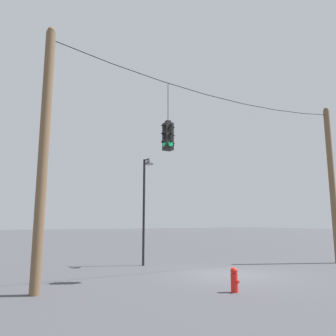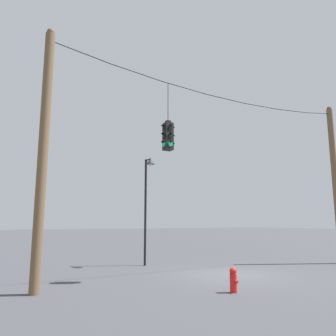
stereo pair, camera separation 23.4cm
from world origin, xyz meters
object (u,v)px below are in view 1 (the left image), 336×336
(fire_hydrant, at_px, (234,280))
(traffic_light_near_right_pole, at_px, (168,136))
(utility_pole_left, at_px, (43,153))
(street_lamp, at_px, (146,187))
(utility_pole_right, at_px, (332,182))

(fire_hydrant, bearing_deg, traffic_light_near_right_pole, 105.45)
(utility_pole_left, distance_m, street_lamp, 7.22)
(utility_pole_left, height_order, street_lamp, utility_pole_left)
(street_lamp, height_order, fire_hydrant, street_lamp)
(traffic_light_near_right_pole, bearing_deg, utility_pole_right, -0.00)
(street_lamp, relative_size, fire_hydrant, 7.23)
(fire_hydrant, bearing_deg, street_lamp, 86.28)
(traffic_light_near_right_pole, distance_m, fire_hydrant, 5.88)
(utility_pole_left, relative_size, street_lamp, 1.60)
(traffic_light_near_right_pole, xyz_separation_m, street_lamp, (1.21, 4.21, -1.60))
(utility_pole_left, bearing_deg, traffic_light_near_right_pole, 0.00)
(street_lamp, bearing_deg, utility_pole_left, -144.27)
(fire_hydrant, bearing_deg, utility_pole_right, 15.55)
(utility_pole_right, height_order, street_lamp, utility_pole_right)
(utility_pole_left, xyz_separation_m, fire_hydrant, (5.40, -2.75, -3.95))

